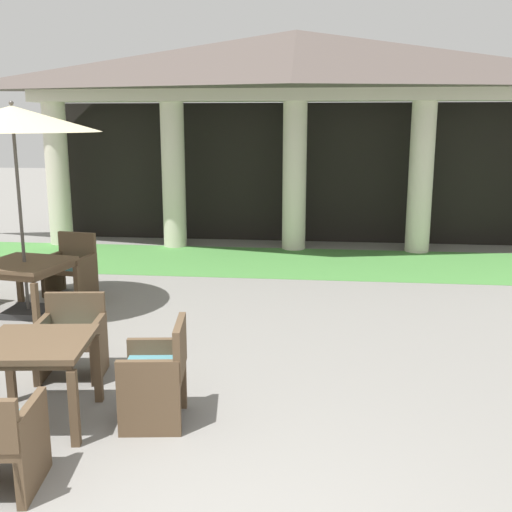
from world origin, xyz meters
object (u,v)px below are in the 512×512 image
object	(u,v)px
patio_chair_near_foreground_east	(157,375)
patio_table_mid_left	(25,269)
patio_chair_mid_left_north	(71,268)
patio_umbrella_mid_left	(13,122)
patio_table_near_foreground	(37,352)
patio_chair_near_foreground_north	(72,339)

from	to	relation	value
patio_chair_near_foreground_east	patio_table_mid_left	world-z (taller)	patio_chair_near_foreground_east
patio_chair_mid_left_north	patio_umbrella_mid_left	bearing A→B (deg)	90.00
patio_umbrella_mid_left	patio_table_near_foreground	bearing A→B (deg)	-61.73
patio_umbrella_mid_left	patio_chair_mid_left_north	world-z (taller)	patio_umbrella_mid_left
patio_table_near_foreground	patio_chair_near_foreground_east	bearing A→B (deg)	7.40
patio_table_near_foreground	patio_umbrella_mid_left	world-z (taller)	patio_umbrella_mid_left
patio_table_mid_left	patio_umbrella_mid_left	distance (m)	1.90
patio_chair_near_foreground_north	patio_chair_mid_left_north	size ratio (longest dim) A/B	0.90
patio_chair_near_foreground_north	patio_chair_near_foreground_east	bearing A→B (deg)	134.99
patio_table_mid_left	patio_umbrella_mid_left	bearing A→B (deg)	135.00
patio_chair_near_foreground_north	patio_chair_near_foreground_east	distance (m)	1.43
patio_table_mid_left	patio_umbrella_mid_left	world-z (taller)	patio_umbrella_mid_left
patio_table_near_foreground	patio_chair_near_foreground_north	size ratio (longest dim) A/B	1.19
patio_chair_near_foreground_north	patio_table_mid_left	xyz separation A→B (m)	(-1.41, 1.86, 0.24)
patio_table_near_foreground	patio_table_mid_left	xyz separation A→B (m)	(-1.54, 2.87, -0.01)
patio_chair_near_foreground_north	patio_umbrella_mid_left	bearing A→B (deg)	-60.27
patio_chair_near_foreground_north	patio_chair_near_foreground_east	size ratio (longest dim) A/B	0.91
patio_chair_near_foreground_east	patio_umbrella_mid_left	bearing A→B (deg)	35.50
patio_umbrella_mid_left	patio_chair_near_foreground_north	bearing A→B (deg)	-52.88
patio_table_near_foreground	patio_chair_near_foreground_east	size ratio (longest dim) A/B	1.08
patio_chair_near_foreground_east	patio_umbrella_mid_left	xyz separation A→B (m)	(-2.54, 2.74, 2.12)
patio_chair_near_foreground_east	patio_chair_near_foreground_north	bearing A→B (deg)	44.99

